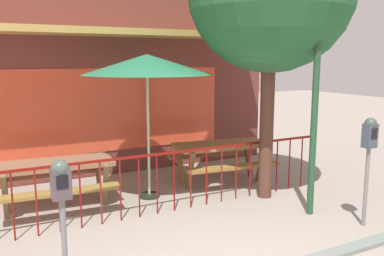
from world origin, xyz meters
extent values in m
cube|color=#4C230D|center=(0.00, 4.56, 0.00)|extent=(7.33, 0.54, 0.01)
cube|color=brown|center=(0.00, 4.56, 2.99)|extent=(7.33, 0.50, 5.98)
cube|color=#E54C2D|center=(0.00, 4.30, 1.35)|extent=(4.77, 0.02, 1.70)
cube|color=tan|center=(0.00, 3.81, 2.88)|extent=(6.23, 0.98, 0.12)
cube|color=maroon|center=(0.00, 1.78, 0.95)|extent=(6.16, 0.04, 0.04)
cylinder|color=maroon|center=(-2.20, 1.78, 0.47)|extent=(0.02, 0.02, 0.95)
cylinder|color=maroon|center=(-1.91, 1.78, 0.47)|extent=(0.02, 0.02, 0.95)
cylinder|color=maroon|center=(-1.61, 1.78, 0.47)|extent=(0.02, 0.02, 0.95)
cylinder|color=maroon|center=(-1.32, 1.78, 0.47)|extent=(0.02, 0.02, 0.95)
cylinder|color=maroon|center=(-1.03, 1.78, 0.47)|extent=(0.02, 0.02, 0.95)
cylinder|color=maroon|center=(-0.73, 1.78, 0.47)|extent=(0.02, 0.02, 0.95)
cylinder|color=maroon|center=(-0.44, 1.78, 0.47)|extent=(0.02, 0.02, 0.95)
cylinder|color=maroon|center=(-0.15, 1.78, 0.47)|extent=(0.02, 0.02, 0.95)
cylinder|color=maroon|center=(0.15, 1.78, 0.47)|extent=(0.02, 0.02, 0.95)
cylinder|color=maroon|center=(0.44, 1.78, 0.47)|extent=(0.02, 0.02, 0.95)
cylinder|color=maroon|center=(0.73, 1.78, 0.47)|extent=(0.02, 0.02, 0.95)
cylinder|color=maroon|center=(1.03, 1.78, 0.47)|extent=(0.02, 0.02, 0.95)
cylinder|color=maroon|center=(1.32, 1.78, 0.47)|extent=(0.02, 0.02, 0.95)
cylinder|color=maroon|center=(1.61, 1.78, 0.47)|extent=(0.02, 0.02, 0.95)
cylinder|color=maroon|center=(1.91, 1.78, 0.47)|extent=(0.02, 0.02, 0.95)
cylinder|color=maroon|center=(2.20, 1.78, 0.47)|extent=(0.02, 0.02, 0.95)
cylinder|color=maroon|center=(2.49, 1.78, 0.47)|extent=(0.02, 0.02, 0.95)
cylinder|color=maroon|center=(2.79, 1.78, 0.47)|extent=(0.02, 0.02, 0.95)
cylinder|color=maroon|center=(3.08, 1.78, 0.47)|extent=(0.02, 0.02, 0.95)
cube|color=#895B41|center=(-1.50, 2.75, 0.74)|extent=(1.85, 0.89, 0.07)
cube|color=olive|center=(-1.54, 2.20, 0.44)|extent=(1.81, 0.39, 0.05)
cube|color=#8B5C3E|center=(-1.46, 3.30, 0.44)|extent=(1.81, 0.39, 0.05)
cube|color=brown|center=(-2.25, 2.52, 0.37)|extent=(0.10, 0.35, 0.78)
cube|color=brown|center=(-2.21, 3.08, 0.37)|extent=(0.10, 0.35, 0.78)
cube|color=brown|center=(-0.78, 2.41, 0.37)|extent=(0.10, 0.35, 0.78)
cube|color=brown|center=(-0.74, 2.97, 0.37)|extent=(0.10, 0.35, 0.78)
cube|color=#906139|center=(1.61, 2.74, 0.74)|extent=(1.88, 0.98, 0.07)
cube|color=olive|center=(1.54, 2.19, 0.44)|extent=(1.82, 0.49, 0.05)
cube|color=#8B5A40|center=(1.68, 3.29, 0.44)|extent=(1.82, 0.49, 0.05)
cube|color=brown|center=(0.84, 2.56, 0.37)|extent=(0.11, 0.36, 0.78)
cube|color=brown|center=(0.92, 3.11, 0.37)|extent=(0.11, 0.36, 0.78)
cube|color=brown|center=(2.31, 2.37, 0.37)|extent=(0.11, 0.36, 0.78)
cube|color=brown|center=(2.38, 2.92, 0.37)|extent=(0.11, 0.36, 0.78)
cylinder|color=black|center=(0.04, 2.57, 0.03)|extent=(0.36, 0.36, 0.05)
cylinder|color=#B3C1AB|center=(0.04, 2.57, 1.21)|extent=(0.04, 0.04, 2.41)
cone|color=#24724F|center=(0.04, 2.57, 2.30)|extent=(2.18, 2.18, 0.34)
cylinder|color=slate|center=(-1.87, 0.04, 0.53)|extent=(0.06, 0.06, 1.07)
cube|color=#4F434A|center=(-1.87, 0.04, 1.22)|extent=(0.18, 0.14, 0.30)
sphere|color=#45554C|center=(-1.87, 0.04, 1.36)|extent=(0.17, 0.17, 0.17)
cube|color=black|center=(-1.87, -0.03, 1.25)|extent=(0.11, 0.01, 0.13)
cylinder|color=slate|center=(2.31, -0.05, 0.58)|extent=(0.06, 0.06, 1.16)
cube|color=#3E4856|center=(2.31, -0.05, 1.33)|extent=(0.18, 0.14, 0.34)
sphere|color=#3F4B48|center=(2.31, -0.05, 1.50)|extent=(0.17, 0.17, 0.17)
cube|color=black|center=(2.31, -0.12, 1.37)|extent=(0.11, 0.01, 0.15)
cylinder|color=#513124|center=(1.84, 1.65, 1.38)|extent=(0.24, 0.24, 2.76)
cylinder|color=#22472A|center=(1.96, 0.67, 1.95)|extent=(0.10, 0.10, 3.91)
camera|label=1|loc=(-2.54, -3.88, 2.39)|focal=38.54mm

